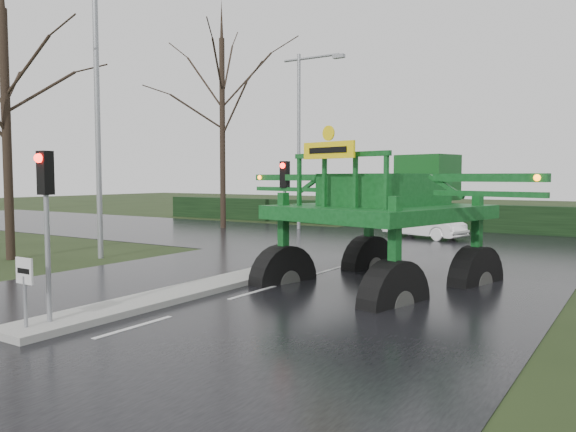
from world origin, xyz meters
The scene contains 14 objects.
ground centered at (0.00, 0.00, 0.00)m, with size 140.00×140.00×0.00m, color black.
road_main centered at (0.00, 10.00, 0.00)m, with size 14.00×80.00×0.02m, color black.
road_cross centered at (0.00, 16.00, 0.01)m, with size 80.00×12.00×0.02m, color black.
median_island centered at (-1.30, 3.00, 0.09)m, with size 1.20×10.00×0.16m, color gray.
hedge_row centered at (0.00, 24.00, 0.75)m, with size 44.00×0.90×1.50m, color black.
keep_left_sign centered at (-1.30, -1.50, 1.06)m, with size 0.50×0.07×1.35m.
traffic_signal_near centered at (-1.30, -1.01, 2.59)m, with size 0.26×0.33×3.52m.
traffic_signal_mid centered at (-1.30, 7.49, 2.59)m, with size 0.26×0.33×3.52m.
street_light_left_near centered at (-8.19, 6.00, 5.99)m, with size 3.85×0.30×10.00m.
street_light_left_far centered at (-8.19, 20.00, 5.99)m, with size 3.85×0.30×10.00m.
tree_left_near centered at (-11.00, 4.00, 5.85)m, with size 6.30×6.30×10.85m.
tree_left_far centered at (-12.50, 18.00, 7.15)m, with size 7.70×7.70×13.26m.
crop_sprayer centered at (-0.10, 5.92, 2.55)m, with size 9.41×6.91×5.39m.
white_sedan centered at (-0.69, 19.04, 0.00)m, with size 1.45×4.16×1.37m, color white.
Camera 1 is at (8.57, -7.61, 3.02)m, focal length 35.00 mm.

